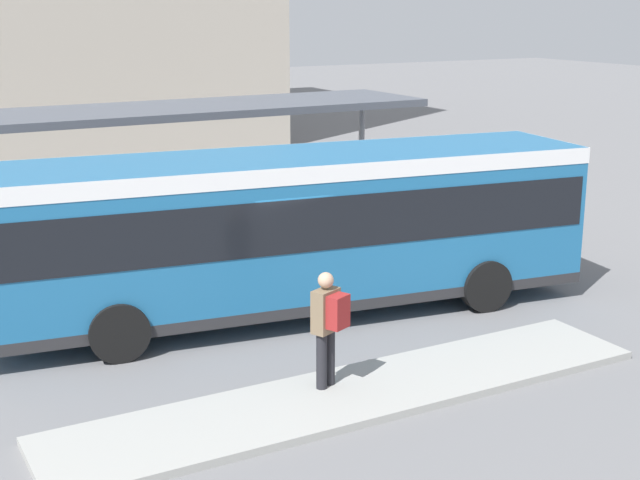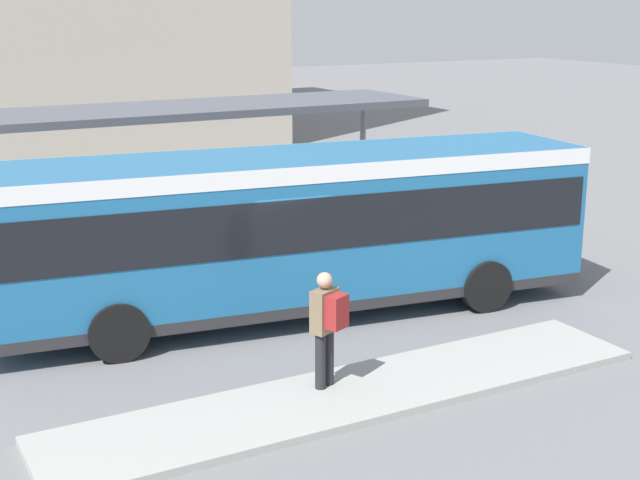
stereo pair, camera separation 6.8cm
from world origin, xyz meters
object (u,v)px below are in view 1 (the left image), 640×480
Objects in this scene: city_bus at (294,222)px; bicycle_orange at (487,212)px; pedestrian_waiting at (328,322)px; bicycle_yellow at (501,219)px.

bicycle_orange is (7.55, 3.65, -1.41)m from city_bus.
bicycle_orange is (8.76, 7.10, -0.78)m from pedestrian_waiting.
city_bus is at bearing 115.17° from bicycle_orange.
city_bus reaches higher than pedestrian_waiting.
bicycle_yellow is (7.42, 2.95, -1.43)m from city_bus.
bicycle_yellow is 0.71m from bicycle_orange.
pedestrian_waiting is (-1.21, -3.45, -0.63)m from city_bus.
bicycle_orange reaches higher than bicycle_yellow.
city_bus is 8.50m from bicycle_orange.
bicycle_yellow is 0.95× the size of bicycle_orange.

